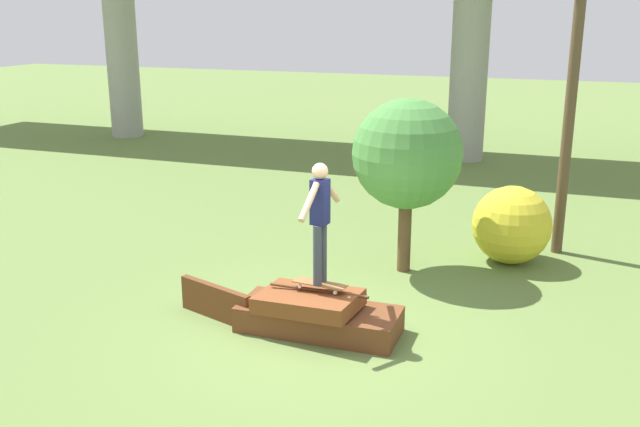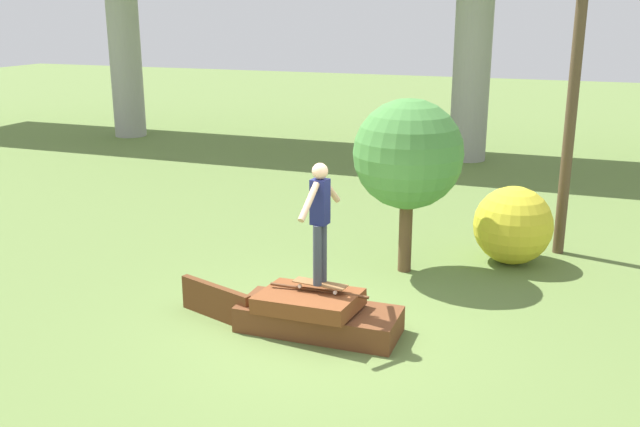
{
  "view_description": "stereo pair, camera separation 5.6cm",
  "coord_description": "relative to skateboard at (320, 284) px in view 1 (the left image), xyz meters",
  "views": [
    {
      "loc": [
        3.23,
        -8.74,
        4.44
      ],
      "look_at": [
        0.01,
        0.02,
        1.75
      ],
      "focal_mm": 40.0,
      "sensor_mm": 36.0,
      "label": 1
    },
    {
      "loc": [
        3.28,
        -8.72,
        4.44
      ],
      "look_at": [
        0.01,
        0.02,
        1.75
      ],
      "focal_mm": 40.0,
      "sensor_mm": 36.0,
      "label": 2
    }
  ],
  "objects": [
    {
      "name": "skateboard",
      "position": [
        0.0,
        0.0,
        0.0
      ],
      "size": [
        0.8,
        0.28,
        0.09
      ],
      "color": "brown",
      "rests_on": "scrap_pile"
    },
    {
      "name": "scrap_plank_loose",
      "position": [
        -1.6,
        -0.13,
        -0.46
      ],
      "size": [
        1.33,
        0.54,
        0.52
      ],
      "color": "#5B3319",
      "rests_on": "ground_plane"
    },
    {
      "name": "scrap_pile",
      "position": [
        -0.05,
        -0.04,
        -0.45
      ],
      "size": [
        2.31,
        1.08,
        0.64
      ],
      "color": "brown",
      "rests_on": "ground_plane"
    },
    {
      "name": "bush_yellow_flowering",
      "position": [
        2.24,
        3.89,
        -0.01
      ],
      "size": [
        1.41,
        1.41,
        1.41
      ],
      "color": "gold",
      "rests_on": "ground_plane"
    },
    {
      "name": "tree_behind_left",
      "position": [
        0.54,
        2.8,
        1.35
      ],
      "size": [
        1.87,
        1.87,
        3.02
      ],
      "color": "brown",
      "rests_on": "ground_plane"
    },
    {
      "name": "utility_pole",
      "position": [
        3.02,
        4.77,
        2.42
      ],
      "size": [
        1.3,
        0.2,
        6.03
      ],
      "color": "brown",
      "rests_on": "ground_plane"
    },
    {
      "name": "ground_plane",
      "position": [
        -0.01,
        -0.02,
        -0.72
      ],
      "size": [
        80.0,
        80.0,
        0.0
      ],
      "primitive_type": "plane",
      "color": "olive"
    },
    {
      "name": "skater",
      "position": [
        -0.0,
        0.0,
        1.02
      ],
      "size": [
        0.24,
        1.21,
        1.72
      ],
      "color": "#383D4C",
      "rests_on": "skateboard"
    }
  ]
}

